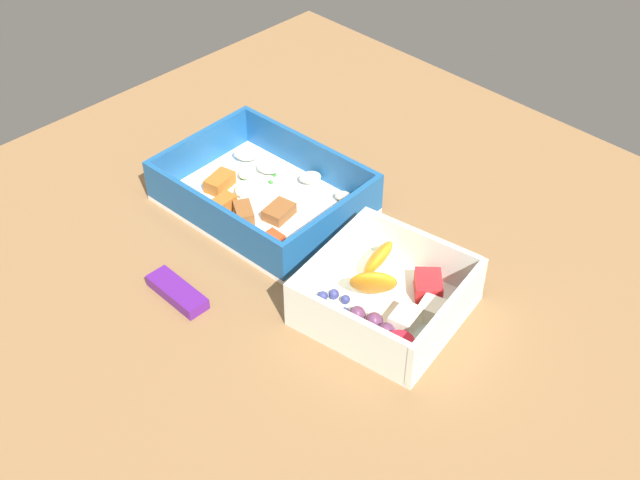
# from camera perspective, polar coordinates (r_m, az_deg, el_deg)

# --- Properties ---
(table_surface) EXTENTS (0.80, 0.80, 0.02)m
(table_surface) POSITION_cam_1_polar(r_m,az_deg,el_deg) (0.85, -1.04, -1.07)
(table_surface) COLOR brown
(table_surface) RESTS_ON ground
(pasta_container) EXTENTS (0.22, 0.17, 0.05)m
(pasta_container) POSITION_cam_1_polar(r_m,az_deg,el_deg) (0.89, -4.11, 3.22)
(pasta_container) COLOR white
(pasta_container) RESTS_ON table_surface
(fruit_bowl) EXTENTS (0.16, 0.16, 0.05)m
(fruit_bowl) POSITION_cam_1_polar(r_m,az_deg,el_deg) (0.77, 4.71, -4.15)
(fruit_bowl) COLOR silver
(fruit_bowl) RESTS_ON table_surface
(candy_bar) EXTENTS (0.07, 0.02, 0.01)m
(candy_bar) POSITION_cam_1_polar(r_m,az_deg,el_deg) (0.80, -10.03, -3.63)
(candy_bar) COLOR #51197A
(candy_bar) RESTS_ON table_surface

